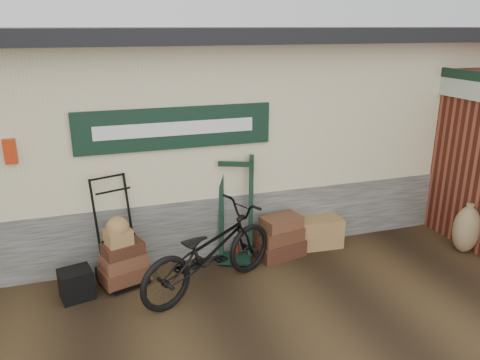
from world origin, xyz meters
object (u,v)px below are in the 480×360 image
black_trunk (76,284)px  porter_trolley (117,230)px  suitcase_stack (279,236)px  green_barrow (236,209)px  bicycle (209,246)px  wicker_hamper (318,231)px

black_trunk → porter_trolley: bearing=27.1°
suitcase_stack → black_trunk: (-2.83, -0.27, -0.12)m
green_barrow → black_trunk: bearing=-146.2°
suitcase_stack → bicycle: 1.36m
wicker_hamper → black_trunk: size_ratio=1.81×
wicker_hamper → black_trunk: bearing=-173.3°
porter_trolley → suitcase_stack: (2.28, -0.01, -0.41)m
green_barrow → wicker_hamper: bearing=23.2°
green_barrow → black_trunk: green_barrow is taller
suitcase_stack → green_barrow: bearing=167.5°
suitcase_stack → wicker_hamper: (0.69, 0.14, -0.08)m
porter_trolley → bicycle: (1.08, -0.59, -0.12)m
black_trunk → bicycle: size_ratio=0.18×
wicker_hamper → porter_trolley: bearing=-177.5°
black_trunk → green_barrow: bearing=10.6°
wicker_hamper → black_trunk: (-3.52, -0.41, -0.04)m
green_barrow → bicycle: (-0.57, -0.72, -0.16)m
suitcase_stack → porter_trolley: bearing=179.8°
porter_trolley → wicker_hamper: (2.97, 0.13, -0.49)m
bicycle → wicker_hamper: bearing=-94.1°
green_barrow → black_trunk: size_ratio=3.99×
green_barrow → bicycle: 0.93m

